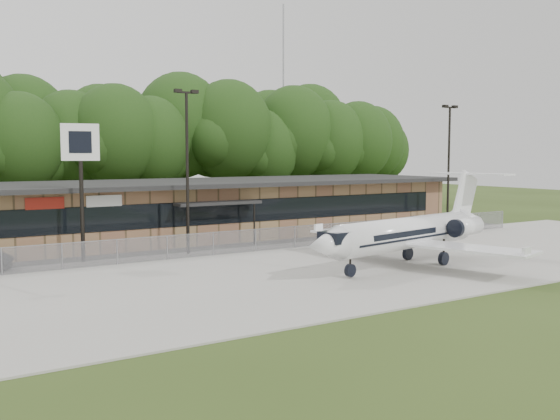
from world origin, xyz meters
TOP-DOWN VIEW (x-y plane):
  - ground at (0.00, 0.00)m, footprint 160.00×160.00m
  - apron at (0.00, 8.00)m, footprint 64.00×18.00m
  - parking_lot at (0.00, 19.50)m, footprint 50.00×9.00m
  - terminal at (-0.00, 23.94)m, footprint 41.00×11.65m
  - fence at (0.00, 15.00)m, footprint 46.00×0.04m
  - treeline at (0.00, 42.00)m, footprint 72.00×12.00m
  - radio_mast at (22.00, 48.00)m, footprint 0.20×0.20m
  - light_pole_mid at (-5.00, 16.50)m, footprint 1.55×0.30m
  - light_pole_right at (18.00, 16.50)m, footprint 1.55×0.30m
  - business_jet at (3.79, 5.94)m, footprint 15.59×14.00m
  - pole_sign at (-11.41, 16.80)m, footprint 2.10×0.62m

SIDE VIEW (x-z plane):
  - ground at x=0.00m, z-range 0.00..0.00m
  - parking_lot at x=0.00m, z-range 0.00..0.06m
  - apron at x=0.00m, z-range 0.00..0.08m
  - fence at x=0.00m, z-range 0.02..1.54m
  - business_jet at x=3.79m, z-range -0.75..4.51m
  - terminal at x=0.00m, z-range 0.03..4.33m
  - light_pole_mid at x=-5.00m, z-range 0.86..11.09m
  - light_pole_right at x=18.00m, z-range 0.86..11.09m
  - pole_sign at x=-11.41m, z-range 2.12..10.12m
  - treeline at x=0.00m, z-range 0.00..15.00m
  - radio_mast at x=22.00m, z-range 0.00..25.00m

